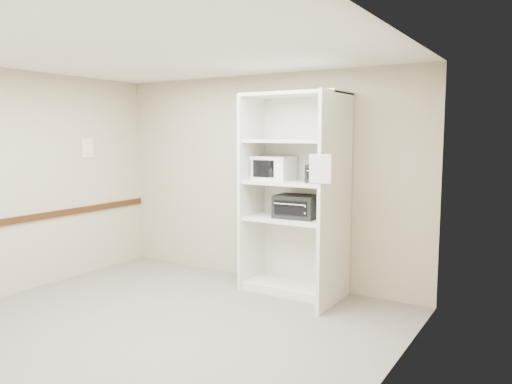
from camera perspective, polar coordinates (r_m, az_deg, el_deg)
The scene contains 12 objects.
floor at distance 5.30m, azimuth -10.74°, elevation -14.85°, with size 4.50×4.00×0.01m, color slate.
ceiling at distance 5.00m, azimuth -11.43°, elevation 15.34°, with size 4.50×4.00×0.01m, color white.
wall_back at distance 6.58m, azimuth 0.82°, elevation 1.55°, with size 4.50×0.02×2.70m, color tan.
wall_left at distance 6.70m, azimuth -25.37°, elevation 1.01°, with size 0.02×4.00×2.70m, color tan.
wall_right at distance 3.83m, azimuth 14.51°, elevation -2.31°, with size 0.02×4.00×2.70m, color tan.
shelving_unit at distance 6.02m, azimuth 4.81°, elevation -1.04°, with size 1.24×0.92×2.42m.
microwave at distance 6.21m, azimuth 2.01°, elevation 2.77°, with size 0.48×0.37×0.29m, color white.
toaster_oven_upper at distance 5.85m, azimuth 7.72°, elevation 2.09°, with size 0.37×0.28×0.21m, color black.
toaster_oven_lower at distance 6.07m, azimuth 4.67°, elevation -1.65°, with size 0.50×0.38×0.28m, color black.
paper_sign at distance 5.17m, azimuth 7.33°, elevation 2.65°, with size 0.23×0.01×0.30m, color white.
chair_rail at distance 6.74m, azimuth -25.08°, elevation -2.81°, with size 0.04×3.98×0.08m, color #31190A.
wall_poster at distance 7.27m, azimuth -18.70°, elevation 4.80°, with size 0.01×0.19×0.27m, color white.
Camera 1 is at (3.36, -3.62, 1.93)m, focal length 35.00 mm.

